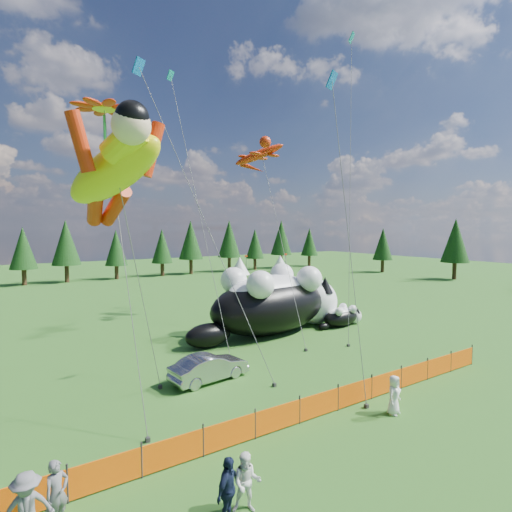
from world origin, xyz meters
The scene contains 19 objects.
ground centered at (0.00, 0.00, 0.00)m, with size 160.00×160.00×0.00m, color #0D3B0A.
safety_fence centered at (0.00, -3.00, 0.50)m, with size 22.06×0.06×1.10m.
tree_line centered at (0.00, 45.00, 4.00)m, with size 90.00×4.00×8.00m, color black, non-canonical shape.
festival_tents centered at (11.00, 40.00, 1.40)m, with size 50.00×3.20×2.80m, color white, non-canonical shape.
cat_large centered at (6.15, 8.28, 2.24)m, with size 13.03×5.69×4.71m.
cat_small centered at (11.37, 7.01, 0.76)m, with size 4.41×1.77×1.59m.
car centered at (-1.93, 2.72, 0.65)m, with size 1.37×3.93×1.30m, color #ABABAF.
spectator_a centered at (-9.33, -3.74, 0.83)m, with size 0.61×0.40×1.67m, color slate.
spectator_b centered at (-5.13, -5.88, 0.78)m, with size 0.76×0.45×1.57m, color white.
spectator_c centered at (-5.74, -5.97, 0.85)m, with size 0.99×0.51×1.70m, color #131B36.
spectator_d centered at (-10.00, -4.15, 0.91)m, with size 1.17×0.61×1.82m, color slate.
spectator_e centered at (2.64, -4.43, 0.78)m, with size 0.76×0.50×1.56m, color white.
superhero_kite centered at (-7.07, -0.85, 9.24)m, with size 5.92×7.03×11.85m.
gecko_kite centered at (8.21, 13.66, 13.47)m, with size 6.54×13.20×16.92m.
flower_kite centered at (-6.33, 3.51, 12.26)m, with size 3.40×6.43×13.13m.
diamond_kite_a centered at (-3.68, 6.54, 15.14)m, with size 4.74×6.85×17.33m.
diamond_kite_b centered at (13.12, 8.19, 20.87)m, with size 6.24×5.96×23.50m.
diamond_kite_c centered at (2.96, -0.44, 13.65)m, with size 1.48×3.52×15.06m.
diamond_kite_d centered at (0.58, 13.08, 17.05)m, with size 0.94×9.07×20.15m.
Camera 1 is at (-10.35, -14.32, 7.38)m, focal length 28.00 mm.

